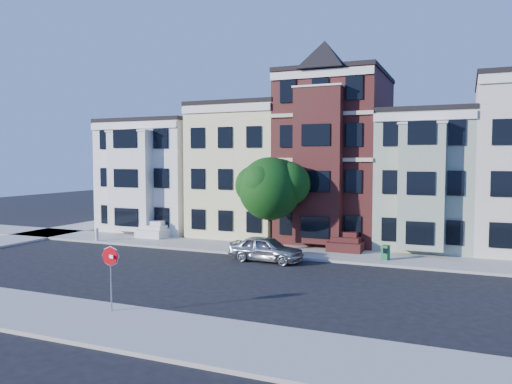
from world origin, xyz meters
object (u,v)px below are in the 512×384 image
at_px(fire_hydrant, 97,235).
at_px(stop_sign, 111,274).
at_px(parked_car, 266,249).
at_px(newspaper_box, 386,253).
at_px(street_tree, 270,193).

bearing_deg(fire_hydrant, stop_sign, -47.65).
relative_size(parked_car, stop_sign, 1.55).
bearing_deg(newspaper_box, parked_car, -139.10).
relative_size(street_tree, stop_sign, 2.61).
bearing_deg(fire_hydrant, parked_car, -6.04).
height_order(newspaper_box, stop_sign, stop_sign).
relative_size(fire_hydrant, stop_sign, 0.26).
distance_m(parked_car, fire_hydrant, 13.86).
bearing_deg(parked_car, street_tree, 20.49).
distance_m(newspaper_box, stop_sign, 16.50).
distance_m(newspaper_box, fire_hydrant, 20.35).
relative_size(street_tree, newspaper_box, 8.64).
xyz_separation_m(parked_car, fire_hydrant, (-13.78, 1.46, -0.23)).
distance_m(street_tree, newspaper_box, 8.07).
relative_size(parked_car, fire_hydrant, 5.94).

